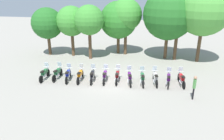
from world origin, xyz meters
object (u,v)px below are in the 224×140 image
at_px(motorcycle_11, 181,79).
at_px(motorcycle_1, 57,73).
at_px(tree_0, 47,23).
at_px(motorcycle_9, 155,78).
at_px(person_0, 194,86).
at_px(tree_6, 179,17).
at_px(tree_5, 169,14).
at_px(motorcycle_10, 168,79).
at_px(tree_4, 126,15).
at_px(motorcycle_7, 130,77).
at_px(tree_1, 71,21).
at_px(tree_7, 204,10).
at_px(motorcycle_5, 105,76).
at_px(motorcycle_0, 44,74).
at_px(motorcycle_3, 80,75).
at_px(motorcycle_2, 68,75).
at_px(motorcycle_6, 117,76).
at_px(tree_3, 118,20).
at_px(motorcycle_8, 142,78).
at_px(motorcycle_4, 92,76).
at_px(tree_2, 89,20).

bearing_deg(motorcycle_11, motorcycle_1, 85.37).
bearing_deg(tree_0, motorcycle_9, -27.25).
distance_m(person_0, tree_6, 10.15).
bearing_deg(tree_5, motorcycle_10, -90.55).
height_order(motorcycle_10, tree_4, tree_4).
relative_size(motorcycle_7, tree_6, 0.33).
bearing_deg(motorcycle_10, tree_1, 61.74).
bearing_deg(tree_0, tree_7, 1.32).
height_order(motorcycle_7, motorcycle_11, same).
bearing_deg(motorcycle_5, motorcycle_0, 90.38).
bearing_deg(tree_0, tree_5, 4.05).
relative_size(motorcycle_3, motorcycle_5, 1.00).
height_order(motorcycle_2, motorcycle_3, same).
height_order(motorcycle_6, motorcycle_10, same).
bearing_deg(motorcycle_0, motorcycle_3, -90.25).
height_order(motorcycle_10, person_0, person_0).
relative_size(motorcycle_0, tree_3, 0.35).
height_order(motorcycle_10, tree_0, tree_0).
relative_size(motorcycle_2, motorcycle_10, 0.99).
bearing_deg(tree_6, motorcycle_8, -113.67).
height_order(motorcycle_4, motorcycle_7, same).
distance_m(motorcycle_3, tree_3, 10.03).
bearing_deg(motorcycle_8, motorcycle_9, -85.57).
xyz_separation_m(motorcycle_6, tree_0, (-9.32, 6.62, 3.23)).
xyz_separation_m(motorcycle_1, motorcycle_10, (9.61, 0.39, 0.00)).
bearing_deg(tree_2, tree_1, 161.57).
bearing_deg(motorcycle_4, motorcycle_10, -93.47).
xyz_separation_m(motorcycle_9, tree_5, (1.15, 7.42, 4.41)).
bearing_deg(motorcycle_0, motorcycle_7, -90.41).
relative_size(tree_0, tree_1, 0.96).
relative_size(person_0, tree_6, 0.27).
bearing_deg(tree_5, person_0, -80.98).
bearing_deg(motorcycle_11, motorcycle_2, 86.81).
xyz_separation_m(motorcycle_3, motorcycle_8, (5.34, 0.34, 0.00)).
xyz_separation_m(motorcycle_2, tree_1, (-2.13, 7.23, 3.53)).
distance_m(tree_2, tree_4, 4.46).
bearing_deg(tree_1, motorcycle_5, -52.21).
bearing_deg(motorcycle_8, tree_4, 8.59).
xyz_separation_m(motorcycle_5, tree_2, (-3.00, 6.10, 3.80)).
bearing_deg(tree_5, motorcycle_6, -119.83).
bearing_deg(tree_1, tree_3, 21.75).
bearing_deg(tree_1, tree_7, 1.06).
bearing_deg(motorcycle_4, motorcycle_0, 87.50).
xyz_separation_m(motorcycle_7, tree_3, (-2.36, 8.93, 3.52)).
bearing_deg(motorcycle_4, tree_7, -60.50).
bearing_deg(person_0, motorcycle_11, 110.35).
relative_size(motorcycle_10, tree_4, 0.33).
height_order(motorcycle_8, tree_5, tree_5).
xyz_separation_m(tree_0, tree_6, (14.69, 0.71, 1.01)).
bearing_deg(tree_3, motorcycle_10, -57.35).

